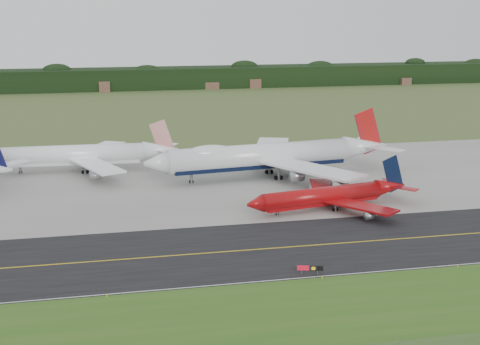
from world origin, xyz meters
name	(u,v)px	position (x,y,z in m)	size (l,w,h in m)	color
ground	(269,241)	(0.00, 0.00, 0.00)	(600.00, 600.00, 0.00)	#455427
grass_verge	(326,317)	(0.00, -35.00, 0.01)	(400.00, 30.00, 0.01)	#2B5719
taxiway	(274,248)	(0.00, -4.00, 0.01)	(400.00, 32.00, 0.02)	black
apron	(223,180)	(0.00, 51.00, 0.01)	(400.00, 78.00, 0.01)	gray
taxiway_centreline	(274,248)	(0.00, -4.00, 0.03)	(400.00, 0.40, 0.00)	gold
taxiway_edge_line	(297,278)	(0.00, -19.50, 0.03)	(400.00, 0.25, 0.00)	silver
horizon_treeline	(154,79)	(0.00, 273.76, 5.47)	(700.00, 25.00, 12.00)	black
jet_ba_747	(269,156)	(13.04, 51.47, 6.16)	(72.02, 59.25, 18.10)	white
jet_red_737	(330,196)	(19.72, 19.22, 3.16)	(42.09, 33.84, 11.41)	#980B0D
jet_star_tail	(84,155)	(-37.23, 69.32, 4.83)	(54.82, 45.95, 14.48)	white
taxiway_sign	(310,268)	(2.87, -18.02, 1.08)	(4.47, 1.41, 1.53)	slate
edge_marker_left	(107,295)	(-32.49, -20.50, 0.25)	(0.16, 0.16, 0.50)	yellow
edge_marker_center	(322,277)	(4.31, -20.50, 0.25)	(0.16, 0.16, 0.50)	yellow
edge_marker_right	(458,266)	(30.12, -20.50, 0.25)	(0.16, 0.16, 0.50)	yellow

